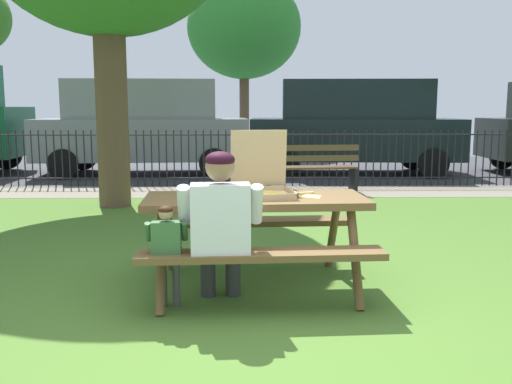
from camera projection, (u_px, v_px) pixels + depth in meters
The scene contains 13 objects.
ground at pixel (251, 270), 5.29m from camera, with size 28.00×11.16×0.02m, color #497028.
cobblestone_walkway at pixel (248, 192), 10.11m from camera, with size 28.00×1.40×0.01m, color gray.
street_asphalt at pixel (248, 168), 13.99m from camera, with size 28.00×6.46×0.01m, color #38383D.
picnic_table_foreground at pixel (255, 218), 4.65m from camera, with size 1.88×1.58×0.79m.
pizza_box_open at pixel (262, 183), 4.69m from camera, with size 0.54×0.58×0.54m.
pizza_slice_on_table at pixel (310, 195), 4.68m from camera, with size 0.20×0.25×0.02m.
adult_at_table at pixel (220, 223), 4.13m from camera, with size 0.62×0.61×1.19m.
child_at_table at pixel (167, 247), 4.09m from camera, with size 0.31×0.30×0.81m.
iron_fence_streetside at pixel (248, 158), 10.72m from camera, with size 18.67×0.03×1.07m.
park_bench_center at pixel (311, 169), 9.93m from camera, with size 1.63×0.59×0.85m.
parked_car_center at pixel (144, 125), 12.62m from camera, with size 4.69×2.15×2.08m.
parked_car_right at pixel (354, 125), 12.71m from camera, with size 4.69×2.16×2.08m.
far_tree_midleft at pixel (244, 28), 18.52m from camera, with size 3.72×3.72×5.76m.
Camera 1 is at (-0.04, -3.54, 1.50)m, focal length 39.75 mm.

